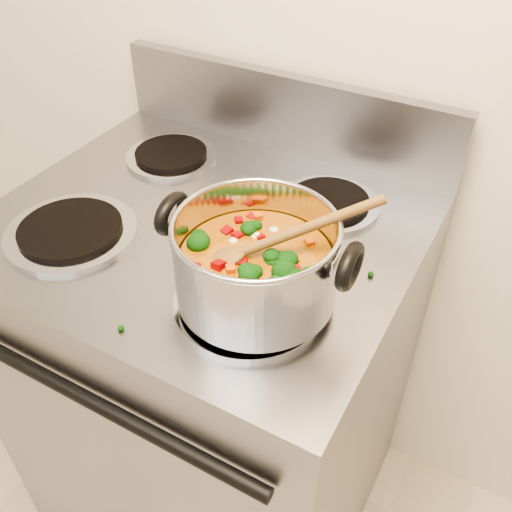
{
  "coord_description": "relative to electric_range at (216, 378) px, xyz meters",
  "views": [
    {
      "loc": [
        0.42,
        0.49,
        1.52
      ],
      "look_at": [
        0.12,
        1.02,
        1.01
      ],
      "focal_mm": 40.0,
      "sensor_mm": 36.0,
      "label": 1
    }
  ],
  "objects": [
    {
      "name": "stockpot",
      "position": [
        0.18,
        -0.14,
        0.53
      ],
      "size": [
        0.29,
        0.23,
        0.14
      ],
      "rotation": [
        0.0,
        0.0,
        0.06
      ],
      "color": "#ABACB4",
      "rests_on": "electric_range"
    },
    {
      "name": "wooden_spoon",
      "position": [
        0.19,
        -0.13,
        0.56
      ],
      "size": [
        0.22,
        0.17,
        0.11
      ],
      "rotation": [
        0.0,
        0.0,
        0.63
      ],
      "color": "brown",
      "rests_on": "stockpot"
    },
    {
      "name": "electric_range",
      "position": [
        0.0,
        0.0,
        0.0
      ],
      "size": [
        0.75,
        0.67,
        1.08
      ],
      "color": "gray",
      "rests_on": "ground"
    },
    {
      "name": "cooktop_crumbs",
      "position": [
        0.14,
        -0.12,
        0.46
      ],
      "size": [
        0.2,
        0.33,
        0.01
      ],
      "color": "black",
      "rests_on": "electric_range"
    }
  ]
}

